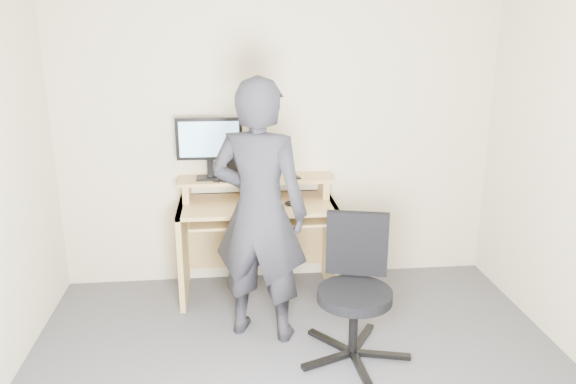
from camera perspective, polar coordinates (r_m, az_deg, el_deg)
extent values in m
cube|color=beige|center=(4.49, -0.90, 6.25)|extent=(3.50, 0.02, 2.50)
cube|color=tan|center=(4.45, -10.59, -5.92)|extent=(0.04, 0.60, 0.75)
cube|color=tan|center=(4.50, 4.34, -5.39)|extent=(0.04, 0.60, 0.75)
cube|color=tan|center=(4.32, -3.15, -1.28)|extent=(1.20, 0.60, 0.03)
cube|color=tan|center=(4.27, -3.08, -2.83)|extent=(1.02, 0.38, 0.02)
cube|color=tan|center=(4.44, -10.25, 0.21)|extent=(0.05, 0.28, 0.15)
cube|color=tan|center=(4.49, 3.62, 0.63)|extent=(0.05, 0.28, 0.15)
cube|color=tan|center=(4.41, -3.29, 1.33)|extent=(1.20, 0.30, 0.02)
cube|color=tan|center=(4.69, -3.28, -3.81)|extent=(1.20, 0.03, 0.65)
cube|color=black|center=(4.40, -7.84, 1.43)|extent=(0.22, 0.14, 0.02)
cube|color=black|center=(4.40, -7.87, 2.48)|extent=(0.05, 0.04, 0.14)
cube|color=black|center=(4.33, -8.01, 5.37)|extent=(0.50, 0.05, 0.32)
cube|color=#93D4FF|center=(4.31, -8.01, 5.32)|extent=(0.45, 0.02, 0.27)
cube|color=black|center=(4.38, -5.61, 2.66)|extent=(0.10, 0.14, 0.20)
cylinder|color=silver|center=(4.39, -2.96, 2.72)|extent=(0.09, 0.09, 0.20)
cube|color=black|center=(4.40, 0.62, 1.55)|extent=(0.10, 0.14, 0.01)
cube|color=black|center=(4.32, -7.26, 1.27)|extent=(0.05, 0.05, 0.03)
torus|color=silver|center=(4.44, -6.27, 1.62)|extent=(0.17, 0.17, 0.06)
cube|color=black|center=(4.25, -2.90, -2.54)|extent=(0.49, 0.34, 0.03)
ellipsoid|color=black|center=(4.23, 0.27, -1.16)|extent=(0.10, 0.07, 0.04)
cube|color=black|center=(3.79, 9.54, -15.99)|extent=(0.36, 0.14, 0.03)
cube|color=black|center=(3.94, 7.54, -14.50)|extent=(0.23, 0.33, 0.03)
cube|color=black|center=(3.88, 4.29, -14.87)|extent=(0.27, 0.31, 0.03)
cube|color=black|center=(3.70, 4.02, -16.67)|extent=(0.35, 0.18, 0.03)
cube|color=black|center=(3.63, 7.42, -17.44)|extent=(0.07, 0.36, 0.03)
cylinder|color=black|center=(3.68, 6.67, -13.27)|extent=(0.06, 0.06, 0.38)
cylinder|color=black|center=(3.58, 6.78, -10.39)|extent=(0.47, 0.47, 0.07)
cube|color=black|center=(3.66, 7.03, -5.21)|extent=(0.40, 0.15, 0.43)
imported|color=black|center=(3.68, -2.92, -2.06)|extent=(0.76, 0.63, 1.77)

